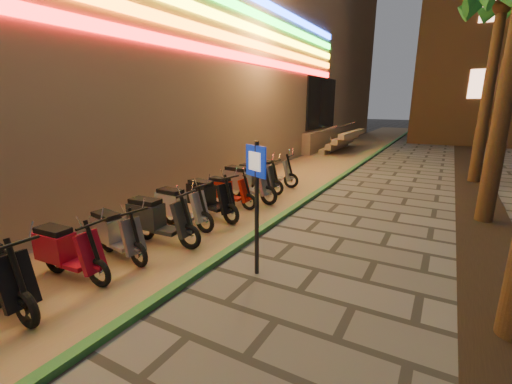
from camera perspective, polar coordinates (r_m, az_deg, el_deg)
The scene contains 16 objects.
ground at distance 4.81m, azimuth -11.14°, elevation -22.43°, with size 120.00×120.00×0.00m, color #474442.
parking_strip at distance 14.15m, azimuth 7.11°, elevation 2.92°, with size 3.40×60.00×0.01m, color #8C7251.
green_curb at distance 13.62m, azimuth 13.76°, elevation 2.33°, with size 0.18×60.00×0.10m, color #276931.
planting_strip at distance 8.43m, azimuth 34.46°, elevation -7.91°, with size 1.20×40.00×0.02m, color black.
mall_building at distance 22.64m, azimuth -27.49°, elevation 24.97°, with size 24.23×44.00×15.00m.
palm_d at distance 15.20m, azimuth 35.82°, elevation 23.82°, with size 2.97×3.02×7.16m.
pedestrian_sign at distance 5.58m, azimuth 0.05°, elevation 0.22°, with size 0.47×0.23×2.29m.
scooter_5 at distance 6.61m, azimuth -29.20°, elevation -8.52°, with size 1.59×0.56×1.12m.
scooter_6 at distance 7.07m, azimuth -22.52°, elevation -6.36°, with size 1.56×0.62×1.09m.
scooter_7 at distance 7.44m, azimuth -16.28°, elevation -4.32°, with size 1.73×0.61×1.21m.
scooter_8 at distance 8.26m, azimuth -12.74°, elevation -2.36°, with size 1.64×0.58×1.16m.
scooter_9 at distance 8.80m, azimuth -8.02°, elevation -0.91°, with size 1.73×0.78×1.22m.
scooter_10 at distance 9.67m, azimuth -4.91°, elevation 0.20°, with size 1.50×0.53×1.06m.
scooter_11 at distance 10.26m, azimuth -1.93°, elevation 1.69°, with size 1.85×0.71×1.30m.
scooter_12 at distance 11.21m, azimuth -0.04°, elevation 2.50°, with size 1.64×0.58×1.16m.
scooter_13 at distance 12.01m, azimuth 2.21°, elevation 3.37°, with size 1.68×0.71×1.18m.
Camera 1 is at (2.58, -2.85, 2.89)m, focal length 24.00 mm.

